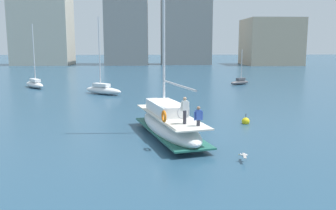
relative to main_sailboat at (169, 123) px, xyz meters
name	(u,v)px	position (x,y,z in m)	size (l,w,h in m)	color
ground_plane	(173,134)	(0.28, 0.62, -0.91)	(400.00, 400.00, 0.00)	#284C66
main_sailboat	(169,123)	(0.00, 0.00, 0.00)	(4.79, 9.89, 13.52)	white
moored_sloop_near	(103,89)	(-7.07, 21.19, -0.29)	(5.35, 4.47, 9.27)	white
moored_sloop_far	(240,82)	(12.33, 31.26, -0.48)	(3.66, 2.85, 5.31)	#4C4C51
moored_catamaran	(35,84)	(-17.54, 28.39, -0.32)	(4.33, 5.07, 8.79)	white
seagull	(244,155)	(3.62, -5.35, -0.56)	(0.48, 0.93, 0.16)	silver
mooring_buoy	(246,121)	(6.08, 3.74, -0.73)	(0.60, 0.60, 0.90)	yellow
waterfront_buildings	(151,29)	(-1.05, 89.44, 9.68)	(84.78, 19.17, 26.35)	beige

